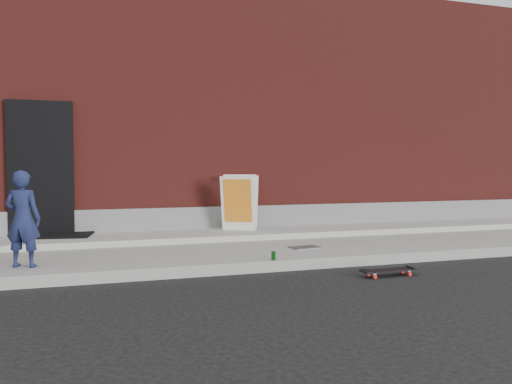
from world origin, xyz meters
name	(u,v)px	position (x,y,z in m)	size (l,w,h in m)	color
ground	(233,275)	(0.00, 0.00, 0.00)	(80.00, 80.00, 0.00)	black
sidewalk	(209,251)	(0.00, 1.50, 0.07)	(20.00, 3.00, 0.15)	gray
apron	(199,235)	(0.00, 2.40, 0.20)	(20.00, 1.20, 0.10)	gray
building	(165,125)	(0.00, 6.99, 2.50)	(20.00, 8.10, 5.00)	maroon
child	(23,219)	(-2.57, 0.56, 0.76)	(0.44, 0.29, 1.22)	#182045
skateboard	(389,271)	(1.90, -0.66, 0.07)	(0.74, 0.20, 0.08)	red
pizza_sign	(240,202)	(0.80, 2.58, 0.76)	(0.85, 0.91, 1.01)	white
soda_can	(274,256)	(0.57, 0.05, 0.21)	(0.06, 0.06, 0.12)	#197D25
doormat	(60,235)	(-2.30, 2.70, 0.26)	(1.02, 0.83, 0.03)	black
utility_plate	(305,247)	(1.38, 0.87, 0.16)	(0.46, 0.29, 0.01)	#58585D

